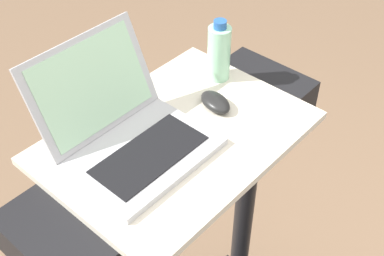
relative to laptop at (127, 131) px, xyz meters
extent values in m
cylinder|color=black|center=(0.45, -0.06, -0.63)|extent=(0.07, 0.07, 0.91)
cube|color=black|center=(0.11, -0.06, -0.12)|extent=(0.90, 0.28, 0.11)
cube|color=#0C3F19|center=(0.11, -0.20, -0.12)|extent=(0.24, 0.01, 0.06)
cube|color=#1E598C|center=(0.11, -0.20, -0.17)|extent=(0.81, 0.00, 0.02)
cube|color=beige|center=(0.11, -0.06, -0.06)|extent=(0.64, 0.47, 0.02)
cube|color=#B7B7BC|center=(0.00, -0.05, -0.04)|extent=(0.33, 0.24, 0.02)
cube|color=black|center=(0.00, -0.07, -0.03)|extent=(0.27, 0.13, 0.00)
cube|color=#B7B7BC|center=(0.00, 0.11, 0.08)|extent=(0.33, 0.10, 0.22)
cube|color=#B2E0B7|center=(0.00, 0.11, 0.08)|extent=(0.29, 0.08, 0.19)
ellipsoid|color=black|center=(0.25, -0.06, -0.03)|extent=(0.08, 0.11, 0.03)
cylinder|color=#9EDBB2|center=(0.36, 0.02, 0.03)|extent=(0.06, 0.06, 0.16)
cylinder|color=#2659A5|center=(0.36, 0.02, 0.12)|extent=(0.03, 0.03, 0.02)
camera|label=1|loc=(-0.56, -0.70, 0.80)|focal=47.71mm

